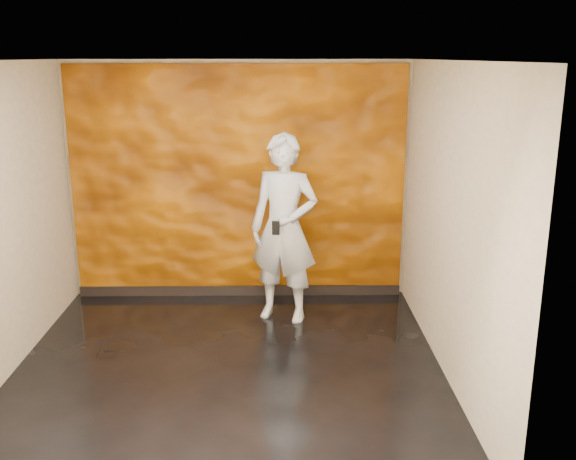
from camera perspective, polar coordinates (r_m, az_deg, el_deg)
The scene contains 5 objects.
room at distance 5.67m, azimuth -5.63°, elevation 0.46°, with size 4.02×4.02×2.81m.
feature_wall at distance 7.58m, azimuth -4.44°, elevation 4.11°, with size 3.90×0.06×2.75m, color #D16E02.
baseboard at distance 7.90m, azimuth -4.26°, elevation -5.38°, with size 3.90×0.04×0.12m, color black.
man at distance 6.93m, azimuth -0.35°, elevation 0.12°, with size 0.75×0.49×2.06m, color #9CA2AB.
phone at distance 6.64m, azimuth -1.09°, elevation 0.18°, with size 0.08×0.02×0.15m, color black.
Camera 1 is at (0.48, -5.46, 2.84)m, focal length 40.00 mm.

